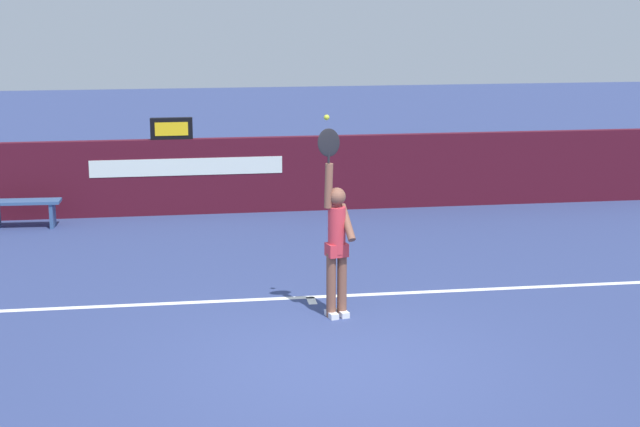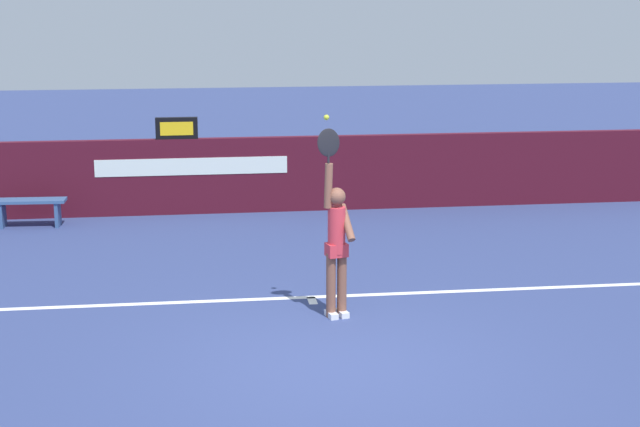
{
  "view_description": "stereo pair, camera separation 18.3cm",
  "coord_description": "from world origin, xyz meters",
  "px_view_note": "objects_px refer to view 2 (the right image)",
  "views": [
    {
      "loc": [
        -1.66,
        -9.8,
        3.96
      ],
      "look_at": [
        0.04,
        1.75,
        1.27
      ],
      "focal_mm": 55.42,
      "sensor_mm": 36.0,
      "label": 1
    },
    {
      "loc": [
        -1.47,
        -9.83,
        3.96
      ],
      "look_at": [
        0.04,
        1.75,
        1.27
      ],
      "focal_mm": 55.42,
      "sensor_mm": 36.0,
      "label": 2
    }
  ],
  "objects_px": {
    "speed_display": "(177,128)",
    "tennis_ball": "(326,117)",
    "tennis_player": "(336,240)",
    "courtside_bench_near": "(30,207)"
  },
  "relations": [
    {
      "from": "speed_display",
      "to": "tennis_ball",
      "type": "bearing_deg",
      "value": -72.62
    },
    {
      "from": "tennis_player",
      "to": "speed_display",
      "type": "bearing_deg",
      "value": 108.3
    },
    {
      "from": "speed_display",
      "to": "courtside_bench_near",
      "type": "xyz_separation_m",
      "value": [
        -2.48,
        -0.66,
        -1.19
      ]
    },
    {
      "from": "tennis_ball",
      "to": "courtside_bench_near",
      "type": "height_order",
      "value": "tennis_ball"
    },
    {
      "from": "tennis_player",
      "to": "courtside_bench_near",
      "type": "distance_m",
      "value": 6.92
    },
    {
      "from": "speed_display",
      "to": "tennis_ball",
      "type": "height_order",
      "value": "tennis_ball"
    },
    {
      "from": "speed_display",
      "to": "tennis_player",
      "type": "relative_size",
      "value": 0.31
    },
    {
      "from": "tennis_ball",
      "to": "courtside_bench_near",
      "type": "distance_m",
      "value": 7.1
    },
    {
      "from": "tennis_player",
      "to": "tennis_ball",
      "type": "relative_size",
      "value": 35.14
    },
    {
      "from": "courtside_bench_near",
      "to": "tennis_ball",
      "type": "bearing_deg",
      "value": -50.39
    }
  ]
}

